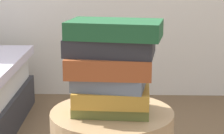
{
  "coord_description": "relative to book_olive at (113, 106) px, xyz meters",
  "views": [
    {
      "loc": [
        0.04,
        -1.27,
        1.02
      ],
      "look_at": [
        0.0,
        0.0,
        0.71
      ],
      "focal_mm": 65.02,
      "sensor_mm": 36.0,
      "label": 1
    }
  ],
  "objects": [
    {
      "name": "book_charcoal",
      "position": [
        -0.01,
        -0.0,
        0.2
      ],
      "size": [
        0.3,
        0.21,
        0.06
      ],
      "primitive_type": "cube",
      "rotation": [
        0.0,
        0.0,
        -0.13
      ],
      "color": "#28282D",
      "rests_on": "book_rust"
    },
    {
      "name": "book_rust",
      "position": [
        -0.01,
        -0.01,
        0.14
      ],
      "size": [
        0.28,
        0.19,
        0.06
      ],
      "primitive_type": "cube",
      "rotation": [
        0.0,
        0.0,
        -0.05
      ],
      "color": "#994723",
      "rests_on": "book_slate"
    },
    {
      "name": "book_olive",
      "position": [
        0.0,
        0.0,
        0.0
      ],
      "size": [
        0.26,
        0.19,
        0.04
      ],
      "primitive_type": "cube",
      "rotation": [
        0.0,
        0.0,
        -0.07
      ],
      "color": "olive",
      "rests_on": "side_table"
    },
    {
      "name": "book_slate",
      "position": [
        -0.01,
        -0.01,
        0.09
      ],
      "size": [
        0.25,
        0.2,
        0.04
      ],
      "primitive_type": "cube",
      "rotation": [
        0.0,
        0.0,
        -0.15
      ],
      "color": "slate",
      "rests_on": "book_ochre"
    },
    {
      "name": "book_ochre",
      "position": [
        -0.0,
        -0.01,
        0.04
      ],
      "size": [
        0.25,
        0.19,
        0.05
      ],
      "primitive_type": "cube",
      "rotation": [
        0.0,
        0.0,
        -0.05
      ],
      "color": "#B7842D",
      "rests_on": "book_olive"
    },
    {
      "name": "book_forest",
      "position": [
        0.01,
        -0.01,
        0.26
      ],
      "size": [
        0.32,
        0.22,
        0.06
      ],
      "primitive_type": "cube",
      "rotation": [
        0.0,
        0.0,
        -0.17
      ],
      "color": "#1E512D",
      "rests_on": "book_charcoal"
    }
  ]
}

